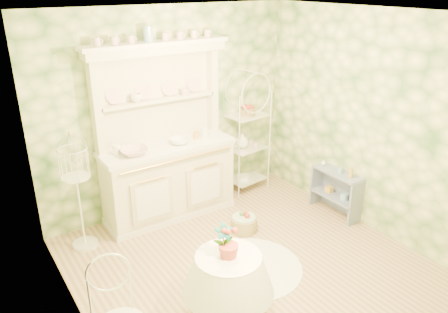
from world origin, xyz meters
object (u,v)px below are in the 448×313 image
bakers_rack (247,135)px  kitchen_dresser (166,135)px  floor_basket (244,222)px  round_table (228,290)px  side_shelf (336,194)px  birdcage_stand (78,193)px

bakers_rack → kitchen_dresser: bearing=176.1°
kitchen_dresser → floor_basket: kitchen_dresser is taller
round_table → bakers_rack: bearing=50.4°
bakers_rack → round_table: bearing=-137.3°
kitchen_dresser → round_table: kitchen_dresser is taller
kitchen_dresser → floor_basket: 1.48m
side_shelf → birdcage_stand: bearing=158.0°
side_shelf → round_table: 2.50m
kitchen_dresser → birdcage_stand: (-1.21, -0.12, -0.44)m
side_shelf → birdcage_stand: birdcage_stand is taller
kitchen_dresser → round_table: size_ratio=3.28×
kitchen_dresser → side_shelf: 2.40m
round_table → floor_basket: round_table is taller
kitchen_dresser → birdcage_stand: bearing=-174.5°
birdcage_stand → floor_basket: bearing=-23.6°
bakers_rack → birdcage_stand: size_ratio=1.22×
kitchen_dresser → bakers_rack: bearing=3.8°
kitchen_dresser → birdcage_stand: kitchen_dresser is taller
floor_basket → birdcage_stand: bearing=156.4°
side_shelf → round_table: size_ratio=0.95×
round_table → birdcage_stand: birdcage_stand is taller
side_shelf → floor_basket: side_shelf is taller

